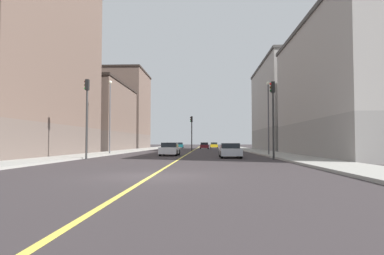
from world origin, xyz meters
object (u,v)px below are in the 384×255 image
at_px(street_lamp_right_near, 110,110).
at_px(building_left_near, 356,89).
at_px(traffic_light_right_near, 87,108).
at_px(traffic_light_median_far, 192,128).
at_px(car_maroon, 204,146).
at_px(car_teal, 179,145).
at_px(car_yellow, 214,145).
at_px(building_right_corner, 18,52).
at_px(street_lamp_left_near, 268,111).
at_px(car_black, 170,146).
at_px(traffic_light_left_near, 273,109).
at_px(building_left_mid, 291,107).
at_px(car_silver, 230,151).
at_px(car_white, 170,149).
at_px(building_right_midblock, 95,117).
at_px(building_right_distant, 123,110).

bearing_deg(street_lamp_right_near, building_left_near, -9.81).
xyz_separation_m(traffic_light_right_near, traffic_light_median_far, (7.63, 24.57, -0.69)).
distance_m(car_maroon, car_teal, 10.11).
height_order(traffic_light_median_far, car_maroon, traffic_light_median_far).
bearing_deg(car_yellow, street_lamp_right_near, -105.96).
distance_m(building_right_corner, traffic_light_median_far, 26.51).
height_order(traffic_light_right_near, street_lamp_left_near, street_lamp_left_near).
bearing_deg(car_black, traffic_light_right_near, -96.24).
height_order(traffic_light_median_far, car_black, traffic_light_median_far).
bearing_deg(traffic_light_right_near, street_lamp_right_near, 95.63).
distance_m(traffic_light_left_near, car_maroon, 44.61).
height_order(traffic_light_right_near, traffic_light_median_far, traffic_light_right_near).
xyz_separation_m(building_left_mid, street_lamp_right_near, (-25.46, -20.56, -2.38)).
xyz_separation_m(street_lamp_left_near, car_teal, (-12.94, 44.69, -4.03)).
height_order(traffic_light_left_near, street_lamp_right_near, street_lamp_right_near).
xyz_separation_m(car_black, car_silver, (8.59, -28.99, -0.01)).
height_order(building_left_near, car_silver, building_left_near).
xyz_separation_m(building_right_corner, street_lamp_right_near, (8.09, 4.80, -5.39)).
relative_size(car_teal, car_yellow, 1.02).
bearing_deg(building_left_mid, traffic_light_left_near, -106.60).
height_order(car_white, car_yellow, car_yellow).
distance_m(traffic_light_left_near, car_yellow, 54.75).
distance_m(car_teal, car_yellow, 8.63).
xyz_separation_m(building_left_near, building_left_mid, (-0.00, 24.97, 0.86)).
xyz_separation_m(car_maroon, car_silver, (2.63, -41.02, -0.01)).
xyz_separation_m(traffic_light_left_near, street_lamp_right_near, (-16.35, 9.99, 1.00)).
height_order(building_right_midblock, car_white, building_right_midblock).
relative_size(building_right_distant, car_teal, 4.01).
bearing_deg(traffic_light_median_far, traffic_light_left_near, -72.54).
xyz_separation_m(street_lamp_right_near, car_teal, (4.42, 42.21, -4.42)).
relative_size(car_maroon, car_yellow, 1.02).
bearing_deg(traffic_light_median_far, building_left_near, -48.43).
bearing_deg(traffic_light_right_near, car_black, 83.76).
relative_size(building_left_near, car_silver, 5.68).
distance_m(car_teal, car_silver, 49.88).
relative_size(car_maroon, car_silver, 1.07).
distance_m(building_right_midblock, traffic_light_left_near, 37.73).
relative_size(building_right_distant, car_yellow, 4.11).
xyz_separation_m(building_left_near, building_right_midblock, (-33.55, 23.11, -0.88)).
relative_size(building_right_corner, building_right_midblock, 1.15).
xyz_separation_m(building_right_corner, car_maroon, (18.54, 38.90, -9.81)).
relative_size(building_right_distant, car_black, 4.37).
bearing_deg(building_right_corner, car_yellow, 67.11).
distance_m(traffic_light_left_near, car_silver, 5.65).
height_order(building_right_corner, car_silver, building_right_corner).
bearing_deg(building_left_mid, traffic_light_median_far, -160.44).
distance_m(car_black, car_white, 24.61).
bearing_deg(car_white, car_teal, 93.43).
bearing_deg(traffic_light_right_near, building_left_near, 12.87).
relative_size(building_left_mid, building_right_corner, 1.08).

